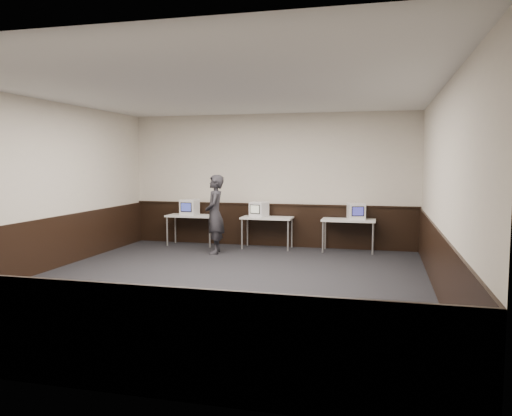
{
  "coord_description": "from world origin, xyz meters",
  "views": [
    {
      "loc": [
        2.61,
        -7.82,
        2.06
      ],
      "look_at": [
        0.23,
        1.6,
        1.15
      ],
      "focal_mm": 35.0,
      "sensor_mm": 36.0,
      "label": 1
    }
  ],
  "objects_px": {
    "emac_center": "(259,209)",
    "emac_right": "(356,211)",
    "desk_left": "(192,218)",
    "emac_left": "(190,207)",
    "desk_center": "(267,220)",
    "person": "(215,214)",
    "desk_right": "(349,222)"
  },
  "relations": [
    {
      "from": "desk_right",
      "to": "emac_right",
      "type": "height_order",
      "value": "emac_right"
    },
    {
      "from": "desk_center",
      "to": "desk_right",
      "type": "distance_m",
      "value": 1.9
    },
    {
      "from": "desk_right",
      "to": "emac_center",
      "type": "relative_size",
      "value": 2.61
    },
    {
      "from": "person",
      "to": "emac_left",
      "type": "bearing_deg",
      "value": -146.97
    },
    {
      "from": "emac_right",
      "to": "emac_left",
      "type": "bearing_deg",
      "value": 167.04
    },
    {
      "from": "emac_right",
      "to": "desk_left",
      "type": "bearing_deg",
      "value": 166.61
    },
    {
      "from": "desk_left",
      "to": "emac_center",
      "type": "bearing_deg",
      "value": 0.46
    },
    {
      "from": "desk_left",
      "to": "emac_left",
      "type": "height_order",
      "value": "emac_left"
    },
    {
      "from": "desk_left",
      "to": "desk_center",
      "type": "distance_m",
      "value": 1.9
    },
    {
      "from": "desk_center",
      "to": "person",
      "type": "xyz_separation_m",
      "value": [
        -1.0,
        -0.9,
        0.2
      ]
    },
    {
      "from": "desk_left",
      "to": "desk_right",
      "type": "relative_size",
      "value": 1.0
    },
    {
      "from": "desk_right",
      "to": "emac_center",
      "type": "xyz_separation_m",
      "value": [
        -2.1,
        0.01,
        0.25
      ]
    },
    {
      "from": "emac_center",
      "to": "emac_left",
      "type": "bearing_deg",
      "value": -161.63
    },
    {
      "from": "emac_left",
      "to": "person",
      "type": "distance_m",
      "value": 1.29
    },
    {
      "from": "desk_right",
      "to": "emac_left",
      "type": "relative_size",
      "value": 2.8
    },
    {
      "from": "desk_left",
      "to": "emac_left",
      "type": "distance_m",
      "value": 0.27
    },
    {
      "from": "desk_right",
      "to": "person",
      "type": "relative_size",
      "value": 0.68
    },
    {
      "from": "desk_center",
      "to": "emac_center",
      "type": "height_order",
      "value": "emac_center"
    },
    {
      "from": "desk_center",
      "to": "emac_right",
      "type": "distance_m",
      "value": 2.08
    },
    {
      "from": "emac_left",
      "to": "emac_center",
      "type": "relative_size",
      "value": 0.93
    },
    {
      "from": "desk_left",
      "to": "person",
      "type": "height_order",
      "value": "person"
    },
    {
      "from": "person",
      "to": "emac_center",
      "type": "bearing_deg",
      "value": 124.56
    },
    {
      "from": "emac_center",
      "to": "emac_right",
      "type": "distance_m",
      "value": 2.27
    },
    {
      "from": "desk_right",
      "to": "emac_right",
      "type": "xyz_separation_m",
      "value": [
        0.17,
        0.03,
        0.26
      ]
    },
    {
      "from": "desk_center",
      "to": "emac_center",
      "type": "relative_size",
      "value": 2.61
    },
    {
      "from": "desk_left",
      "to": "desk_right",
      "type": "distance_m",
      "value": 3.8
    },
    {
      "from": "desk_center",
      "to": "emac_right",
      "type": "bearing_deg",
      "value": 0.75
    },
    {
      "from": "emac_center",
      "to": "emac_right",
      "type": "bearing_deg",
      "value": 17.26
    },
    {
      "from": "emac_center",
      "to": "emac_right",
      "type": "height_order",
      "value": "emac_right"
    },
    {
      "from": "emac_center",
      "to": "desk_center",
      "type": "bearing_deg",
      "value": 13.06
    },
    {
      "from": "emac_left",
      "to": "emac_center",
      "type": "bearing_deg",
      "value": 3.95
    },
    {
      "from": "desk_left",
      "to": "emac_right",
      "type": "xyz_separation_m",
      "value": [
        3.97,
        0.03,
        0.26
      ]
    }
  ]
}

